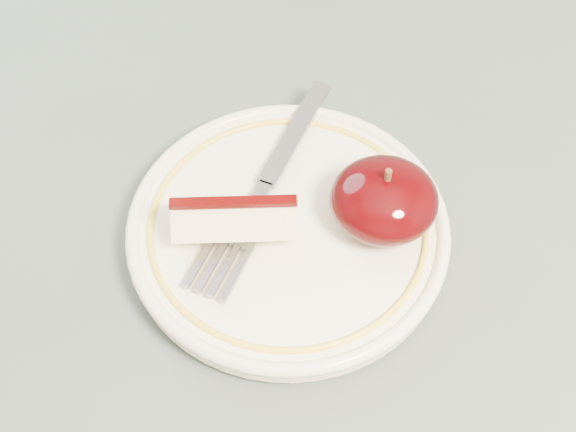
# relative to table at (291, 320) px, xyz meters

# --- Properties ---
(table) EXTENTS (0.90, 0.90, 0.75)m
(table) POSITION_rel_table_xyz_m (0.00, 0.00, 0.00)
(table) COLOR brown
(table) RESTS_ON ground
(plate) EXTENTS (0.20, 0.20, 0.02)m
(plate) POSITION_rel_table_xyz_m (-0.00, 0.01, 0.10)
(plate) COLOR #F2E9CB
(plate) RESTS_ON table
(apple_half) EXTENTS (0.07, 0.06, 0.05)m
(apple_half) POSITION_rel_table_xyz_m (0.05, 0.02, 0.13)
(apple_half) COLOR black
(apple_half) RESTS_ON plate
(apple_wedge) EXTENTS (0.08, 0.04, 0.04)m
(apple_wedge) POSITION_rel_table_xyz_m (-0.03, -0.00, 0.12)
(apple_wedge) COLOR beige
(apple_wedge) RESTS_ON plate
(fork) EXTENTS (0.07, 0.18, 0.00)m
(fork) POSITION_rel_table_xyz_m (-0.02, 0.03, 0.11)
(fork) COLOR gray
(fork) RESTS_ON plate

